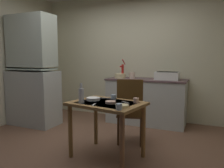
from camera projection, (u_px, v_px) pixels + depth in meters
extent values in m
plane|color=brown|center=(92.00, 147.00, 3.22)|extent=(5.19, 5.19, 0.00)
cube|color=beige|center=(132.00, 57.00, 4.76)|extent=(4.29, 0.10, 2.68)
cube|color=#ACB1AC|center=(34.00, 98.00, 4.28)|extent=(0.97, 0.53, 1.06)
cube|color=#ABB7A8|center=(31.00, 41.00, 4.15)|extent=(0.89, 0.45, 0.97)
cube|color=#A2BAAD|center=(32.00, 69.00, 4.19)|extent=(0.87, 0.47, 0.02)
cube|color=#ACB1AC|center=(146.00, 102.00, 4.36)|extent=(1.53, 0.60, 0.87)
cube|color=brown|center=(146.00, 80.00, 4.31)|extent=(1.56, 0.63, 0.03)
sphere|color=#2D2823|center=(130.00, 102.00, 4.16)|extent=(0.02, 0.02, 0.02)
cube|color=white|center=(167.00, 76.00, 4.14)|extent=(0.44, 0.34, 0.15)
cube|color=black|center=(167.00, 72.00, 4.13)|extent=(0.38, 0.28, 0.01)
cylinder|color=#B21E19|center=(123.00, 71.00, 4.55)|extent=(0.05, 0.05, 0.28)
cylinder|color=#B21E19|center=(121.00, 66.00, 4.47)|extent=(0.03, 0.12, 0.03)
cylinder|color=#A91417|center=(124.00, 62.00, 4.58)|extent=(0.02, 0.16, 0.12)
cylinder|color=beige|center=(120.00, 76.00, 4.47)|extent=(0.22, 0.22, 0.09)
cylinder|color=beige|center=(132.00, 75.00, 4.42)|extent=(0.11, 0.11, 0.13)
cube|color=olive|center=(107.00, 104.00, 2.81)|extent=(1.02, 0.82, 0.04)
cube|color=silver|center=(107.00, 102.00, 2.81)|extent=(0.80, 0.64, 0.00)
cylinder|color=olive|center=(70.00, 131.00, 2.85)|extent=(0.06, 0.06, 0.70)
cylinder|color=brown|center=(122.00, 145.00, 2.41)|extent=(0.06, 0.06, 0.70)
cylinder|color=olive|center=(96.00, 121.00, 3.29)|extent=(0.06, 0.06, 0.70)
cylinder|color=olive|center=(143.00, 131.00, 2.85)|extent=(0.06, 0.06, 0.70)
cube|color=#4A3119|center=(131.00, 114.00, 3.37)|extent=(0.48, 0.48, 0.03)
cube|color=#4E3315|center=(130.00, 98.00, 3.15)|extent=(0.38, 0.11, 0.55)
cylinder|color=#4A3119|center=(142.00, 126.00, 3.53)|extent=(0.04, 0.04, 0.43)
cylinder|color=#4A3119|center=(121.00, 125.00, 3.59)|extent=(0.04, 0.04, 0.43)
cylinder|color=#4A3119|center=(141.00, 133.00, 3.20)|extent=(0.04, 0.04, 0.43)
cylinder|color=#4A3119|center=(118.00, 131.00, 3.26)|extent=(0.04, 0.04, 0.43)
cylinder|color=beige|center=(122.00, 106.00, 2.52)|extent=(0.16, 0.16, 0.03)
cylinder|color=white|center=(93.00, 99.00, 2.94)|extent=(0.18, 0.18, 0.04)
cylinder|color=tan|center=(111.00, 102.00, 2.74)|extent=(0.13, 0.13, 0.03)
cylinder|color=tan|center=(136.00, 100.00, 2.78)|extent=(0.07, 0.07, 0.06)
cylinder|color=#9EB2C6|center=(119.00, 107.00, 2.39)|extent=(0.07, 0.07, 0.07)
cylinder|color=#9EB2C6|center=(113.00, 97.00, 3.03)|extent=(0.07, 0.07, 0.06)
cylinder|color=#B7BCC1|center=(81.00, 96.00, 2.74)|extent=(0.07, 0.07, 0.19)
cylinder|color=#B7BCC1|center=(81.00, 86.00, 2.72)|extent=(0.03, 0.03, 0.07)
cube|color=silver|center=(103.00, 98.00, 3.11)|extent=(0.20, 0.06, 0.00)
cube|color=beige|center=(94.00, 105.00, 2.66)|extent=(0.06, 0.14, 0.00)
cube|color=beige|center=(126.00, 102.00, 2.80)|extent=(0.13, 0.10, 0.00)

